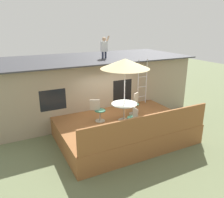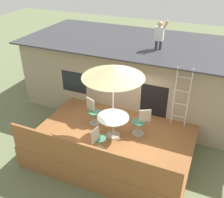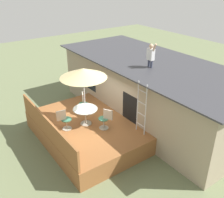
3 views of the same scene
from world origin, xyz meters
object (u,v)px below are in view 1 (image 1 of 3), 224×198
object	(u,v)px
patio_table	(124,107)
patio_chair_right	(135,104)
person_figure	(104,46)
patio_chair_left	(98,111)
patio_chair_near	(134,119)
step_ladder	(142,82)
patio_umbrella	(125,64)

from	to	relation	value
patio_table	patio_chair_right	bearing A→B (deg)	30.86
patio_table	patio_chair_right	size ratio (longest dim) A/B	1.13
patio_table	person_figure	distance (m)	3.78
patio_chair_left	patio_chair_near	size ratio (longest dim) A/B	1.00
patio_chair_left	patio_chair_right	bearing A→B (deg)	25.79
patio_chair_near	person_figure	bearing A→B (deg)	-2.29
patio_table	step_ladder	distance (m)	2.44
patio_chair_right	patio_table	bearing A→B (deg)	-0.00
patio_table	patio_chair_right	distance (m)	0.94
step_ladder	patio_chair_near	distance (m)	3.19
patio_table	person_figure	world-z (taller)	person_figure
patio_chair_left	patio_chair_near	xyz separation A→B (m)	(0.84, -1.36, 0.00)
step_ladder	person_figure	world-z (taller)	person_figure
patio_chair_right	step_ladder	bearing A→B (deg)	-167.26
patio_chair_right	patio_umbrella	bearing A→B (deg)	-0.00
patio_table	patio_chair_left	world-z (taller)	patio_chair_left
person_figure	patio_chair_left	bearing A→B (deg)	-120.13
patio_table	step_ladder	size ratio (longest dim) A/B	0.47
step_ladder	patio_chair_right	world-z (taller)	step_ladder
patio_umbrella	patio_chair_left	bearing A→B (deg)	155.56
patio_umbrella	patio_table	bearing A→B (deg)	90.00
person_figure	patio_chair_left	size ratio (longest dim) A/B	1.21
patio_umbrella	patio_chair_right	world-z (taller)	patio_umbrella
patio_table	patio_chair_left	bearing A→B (deg)	155.56
patio_chair_left	person_figure	bearing A→B (deg)	84.31
patio_table	patio_chair_near	distance (m)	0.94
patio_umbrella	step_ladder	bearing A→B (deg)	38.67
patio_chair_near	patio_chair_right	bearing A→B (deg)	-25.78
patio_table	step_ladder	world-z (taller)	step_ladder
patio_umbrella	patio_chair_right	bearing A→B (deg)	30.86
patio_umbrella	person_figure	xyz separation A→B (m)	(0.57, 3.07, 0.38)
patio_chair_left	patio_chair_near	world-z (taller)	same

